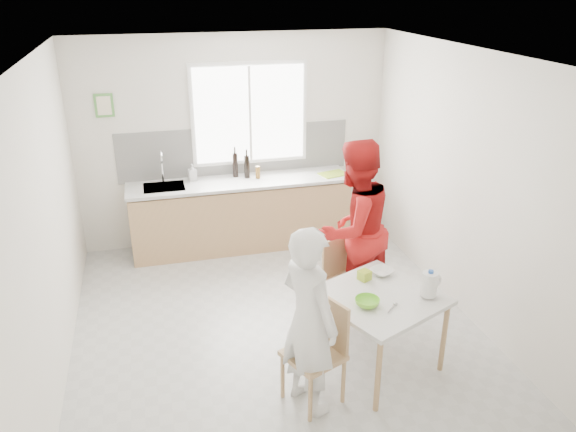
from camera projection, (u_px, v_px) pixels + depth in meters
name	position (u px, v px, depth m)	size (l,w,h in m)	color
ground	(276.00, 326.00, 5.76)	(4.50, 4.50, 0.00)	#B7B7B2
room_shell	(274.00, 175.00, 5.12)	(4.50, 4.50, 4.50)	silver
window	(250.00, 114.00, 7.12)	(1.50, 0.06, 1.30)	white
backsplash	(235.00, 151.00, 7.27)	(3.00, 0.02, 0.65)	white
picture_frame	(104.00, 105.00, 6.65)	(0.22, 0.03, 0.28)	#539845
kitchen_counter	(241.00, 216.00, 7.33)	(2.84, 0.64, 1.37)	tan
dining_table	(378.00, 303.00, 4.94)	(1.26, 1.26, 0.74)	silver
chair_left	(320.00, 347.00, 4.61)	(0.55, 0.55, 0.91)	tan
chair_far	(343.00, 275.00, 5.80)	(0.51, 0.51, 0.84)	tan
person_white	(309.00, 321.00, 4.42)	(0.59, 0.39, 1.62)	white
person_red	(353.00, 229.00, 5.71)	(0.91, 0.71, 1.88)	red
bowl_green	(367.00, 302.00, 4.74)	(0.21, 0.21, 0.07)	#7BD731
bowl_white	(382.00, 272.00, 5.25)	(0.21, 0.21, 0.05)	white
milk_jug	(430.00, 284.00, 4.83)	(0.19, 0.14, 0.24)	white
green_box	(364.00, 275.00, 5.15)	(0.10, 0.10, 0.09)	#A0BF2C
spoon	(392.00, 308.00, 4.70)	(0.01, 0.01, 0.16)	#A5A5AA
cutting_board	(333.00, 174.00, 7.35)	(0.35, 0.25, 0.01)	#9ABD2B
wine_bottle_a	(235.00, 165.00, 7.20)	(0.07, 0.07, 0.32)	black
wine_bottle_b	(247.00, 166.00, 7.17)	(0.07, 0.07, 0.30)	black
jar_amber	(258.00, 172.00, 7.18)	(0.06, 0.06, 0.16)	brown
soap_bottle	(192.00, 172.00, 7.10)	(0.10, 0.10, 0.21)	#999999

